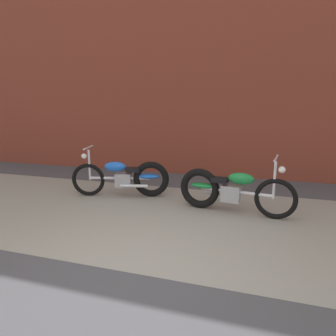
% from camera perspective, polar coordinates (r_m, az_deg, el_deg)
% --- Properties ---
extents(ground_plane, '(80.00, 80.00, 0.00)m').
position_cam_1_polar(ground_plane, '(3.41, -6.41, -19.98)').
color(ground_plane, '#47474C').
extents(sidewalk_slab, '(36.00, 3.50, 0.01)m').
position_cam_1_polar(sidewalk_slab, '(4.90, 1.83, -9.68)').
color(sidewalk_slab, gray).
rests_on(sidewalk_slab, ground).
extents(brick_building_wall, '(36.00, 0.50, 5.33)m').
position_cam_1_polar(brick_building_wall, '(7.99, 8.80, 17.91)').
color(brick_building_wall, brown).
rests_on(brick_building_wall, ground).
extents(motorcycle_blue, '(1.97, 0.76, 1.03)m').
position_cam_1_polar(motorcycle_blue, '(5.98, -8.06, -1.84)').
color(motorcycle_blue, black).
rests_on(motorcycle_blue, ground).
extents(motorcycle_green, '(2.00, 0.63, 1.03)m').
position_cam_1_polar(motorcycle_green, '(5.14, 11.46, -4.20)').
color(motorcycle_green, black).
rests_on(motorcycle_green, ground).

